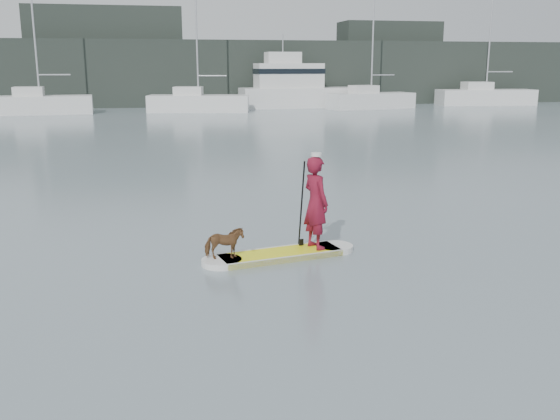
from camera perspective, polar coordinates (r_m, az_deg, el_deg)
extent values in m
cube|color=yellow|center=(12.79, 0.00, -4.10)|extent=(2.61, 1.27, 0.12)
cylinder|color=silver|center=(12.38, -5.36, -4.76)|extent=(0.80, 0.80, 0.12)
cylinder|color=silver|center=(13.30, 4.98, -3.46)|extent=(0.80, 0.80, 0.12)
cube|color=silver|center=(13.11, -0.63, -3.66)|extent=(2.46, 0.54, 0.12)
cube|color=silver|center=(12.46, 0.66, -4.57)|extent=(2.46, 0.54, 0.12)
imported|color=maroon|center=(12.85, 3.29, 0.68)|extent=(0.67, 0.82, 1.93)
cylinder|color=silver|center=(12.67, 3.35, 5.09)|extent=(0.22, 0.22, 0.07)
imported|color=brown|center=(12.28, -5.13, -3.04)|extent=(0.77, 0.36, 0.64)
cylinder|color=black|center=(13.00, 1.98, 0.47)|extent=(0.09, 0.30, 1.89)
cube|color=black|center=(13.23, 1.95, -3.34)|extent=(0.10, 0.04, 0.32)
cube|color=silver|center=(53.16, -21.06, 8.95)|extent=(8.03, 3.11, 1.42)
cube|color=silver|center=(53.19, -22.01, 10.02)|extent=(2.32, 1.97, 0.71)
cylinder|color=#B7B7BC|center=(53.12, -21.58, 15.04)|extent=(0.14, 0.14, 9.91)
cylinder|color=#B7B7BC|center=(52.97, -19.94, 11.55)|extent=(2.43, 0.25, 0.10)
cube|color=silver|center=(52.42, -7.45, 9.63)|extent=(8.51, 4.06, 1.36)
cube|color=silver|center=(52.46, -8.39, 10.72)|extent=(2.59, 2.18, 0.68)
cylinder|color=#B7B7BC|center=(52.39, -7.65, 16.12)|extent=(0.14, 0.14, 10.51)
cylinder|color=#B7B7BC|center=(52.21, -6.22, 12.11)|extent=(2.31, 0.54, 0.10)
cube|color=silver|center=(56.41, 8.31, 9.85)|extent=(8.10, 4.07, 1.36)
cube|color=silver|center=(55.96, 7.66, 10.89)|extent=(2.49, 2.18, 0.68)
cylinder|color=#B7B7BC|center=(56.38, 8.50, 15.56)|extent=(0.14, 0.14, 9.88)
cylinder|color=#B7B7BC|center=(56.96, 9.40, 12.09)|extent=(2.29, 0.58, 0.10)
cube|color=silver|center=(63.89, 18.28, 9.76)|extent=(9.39, 3.56, 1.46)
cube|color=silver|center=(63.48, 17.58, 10.78)|extent=(2.74, 2.13, 0.73)
cylinder|color=#B7B7BC|center=(63.92, 18.73, 15.82)|extent=(0.15, 0.15, 12.09)
cylinder|color=#B7B7BC|center=(64.35, 19.47, 11.83)|extent=(2.50, 0.34, 0.10)
cube|color=silver|center=(57.35, 1.84, 10.23)|extent=(10.87, 3.75, 1.76)
cube|color=silver|center=(57.00, 0.79, 12.19)|extent=(6.01, 2.89, 2.15)
cube|color=silver|center=(56.86, 0.26, 13.76)|extent=(3.08, 1.95, 0.98)
cube|color=black|center=(56.99, 0.79, 12.58)|extent=(6.12, 2.96, 0.44)
cylinder|color=#B7B7BC|center=(56.88, 0.26, 15.04)|extent=(0.10, 0.10, 1.56)
cube|color=black|center=(61.51, -5.99, 12.35)|extent=(90.00, 6.00, 6.00)
cube|color=black|center=(62.28, -15.57, 13.34)|extent=(14.00, 4.00, 9.00)
cube|color=black|center=(66.79, 9.87, 13.15)|extent=(10.00, 4.00, 8.00)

